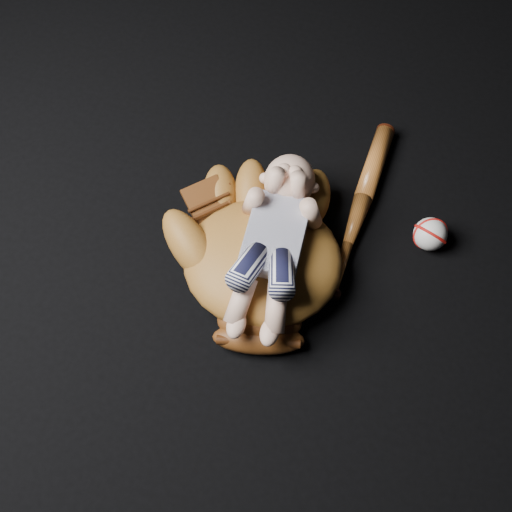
% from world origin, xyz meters
% --- Properties ---
extents(baseball_glove, '(0.50, 0.54, 0.14)m').
position_xyz_m(baseball_glove, '(-0.05, -0.09, 0.07)').
color(baseball_glove, brown).
rests_on(baseball_glove, ground).
extents(newborn_baby, '(0.21, 0.41, 0.16)m').
position_xyz_m(newborn_baby, '(-0.03, -0.09, 0.13)').
color(newborn_baby, '#DAA88C').
rests_on(newborn_baby, baseball_glove).
extents(baseball_bat, '(0.06, 0.46, 0.04)m').
position_xyz_m(baseball_bat, '(0.11, 0.12, 0.02)').
color(baseball_bat, '#9F551E').
rests_on(baseball_bat, ground).
extents(baseball, '(0.07, 0.07, 0.07)m').
position_xyz_m(baseball, '(0.27, 0.09, 0.04)').
color(baseball, silver).
rests_on(baseball, ground).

